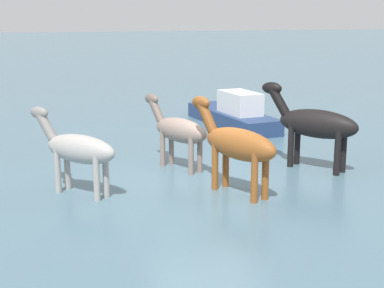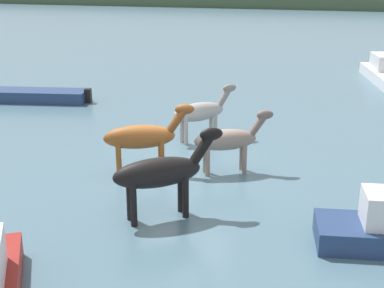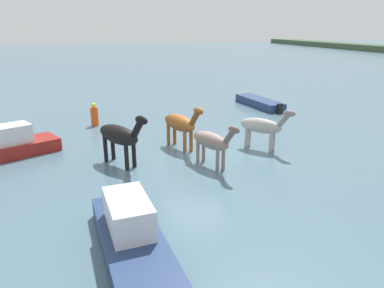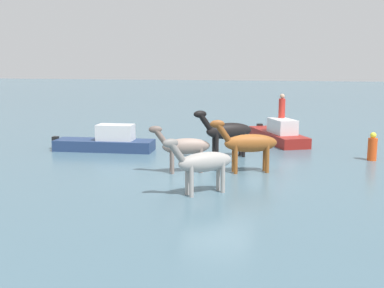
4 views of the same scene
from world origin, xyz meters
name	(u,v)px [view 2 (image 2 of 4)]	position (x,y,z in m)	size (l,w,h in m)	color
ground_plane	(184,173)	(0.00, 0.00, 0.00)	(204.28, 204.28, 0.00)	#476675
distant_shoreline	(295,7)	(0.00, 51.99, 0.00)	(183.85, 6.00, 2.40)	#3E5037
horse_lead	(228,140)	(1.13, 0.31, 0.93)	(2.11, 1.24, 1.70)	gray
horse_chestnut_trailing	(143,137)	(-1.05, -0.30, 1.04)	(2.39, 1.30, 1.89)	brown
horse_pinto_flank	(201,112)	(-0.16, 2.80, 0.96)	(1.90, 1.73, 1.73)	#9E9993
horse_mid_herd	(161,172)	(0.17, -2.74, 1.09)	(2.33, 1.76, 1.99)	black
boat_dinghy_port	(39,98)	(-7.62, 6.18, 0.16)	(4.23, 1.67, 0.72)	navy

